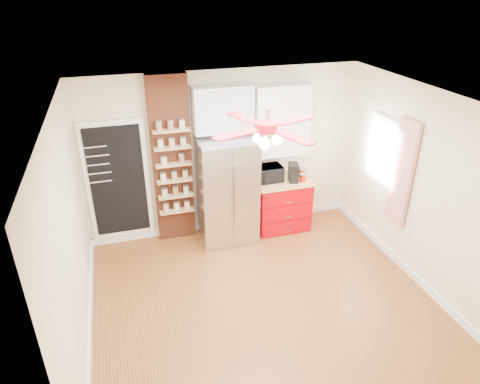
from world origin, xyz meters
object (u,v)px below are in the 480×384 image
object	(u,v)px
toaster_oven	(268,174)
coffee_maker	(293,173)
canister_left	(303,178)
pantry_jar_oats	(164,160)
ceiling_fan	(267,128)
red_cabinet	(281,204)
fridge	(227,190)

from	to	relation	value
toaster_oven	coffee_maker	world-z (taller)	coffee_maker
canister_left	pantry_jar_oats	xyz separation A→B (m)	(-2.21, 0.27, 0.47)
ceiling_fan	pantry_jar_oats	distance (m)	2.28
red_cabinet	toaster_oven	world-z (taller)	toaster_oven
red_cabinet	coffee_maker	world-z (taller)	coffee_maker
ceiling_fan	canister_left	distance (m)	2.44
red_cabinet	toaster_oven	size ratio (longest dim) A/B	2.00
coffee_maker	canister_left	xyz separation A→B (m)	(0.15, -0.06, -0.09)
fridge	red_cabinet	world-z (taller)	fridge
red_cabinet	toaster_oven	xyz separation A→B (m)	(-0.25, 0.04, 0.58)
coffee_maker	ceiling_fan	bearing A→B (deg)	-111.58
fridge	ceiling_fan	distance (m)	2.25
toaster_oven	ceiling_fan	bearing A→B (deg)	-111.58
red_cabinet	canister_left	xyz separation A→B (m)	(0.30, -0.15, 0.51)
ceiling_fan	toaster_oven	size ratio (longest dim) A/B	2.98
ceiling_fan	fridge	bearing A→B (deg)	91.76
toaster_oven	canister_left	distance (m)	0.59
toaster_oven	pantry_jar_oats	bearing A→B (deg)	177.17
canister_left	pantry_jar_oats	world-z (taller)	pantry_jar_oats
fridge	coffee_maker	xyz separation A→B (m)	(1.12, -0.04, 0.18)
coffee_maker	canister_left	bearing A→B (deg)	-9.39
red_cabinet	pantry_jar_oats	world-z (taller)	pantry_jar_oats
fridge	ceiling_fan	xyz separation A→B (m)	(0.05, -1.63, 1.55)
fridge	toaster_oven	xyz separation A→B (m)	(0.72, 0.09, 0.16)
coffee_maker	toaster_oven	bearing A→B (deg)	173.64
fridge	pantry_jar_oats	bearing A→B (deg)	170.00
red_cabinet	pantry_jar_oats	size ratio (longest dim) A/B	7.91
ceiling_fan	canister_left	xyz separation A→B (m)	(1.22, 1.53, -1.46)
fridge	coffee_maker	distance (m)	1.13
fridge	toaster_oven	distance (m)	0.74
fridge	toaster_oven	size ratio (longest dim) A/B	3.72
fridge	canister_left	size ratio (longest dim) A/B	14.12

